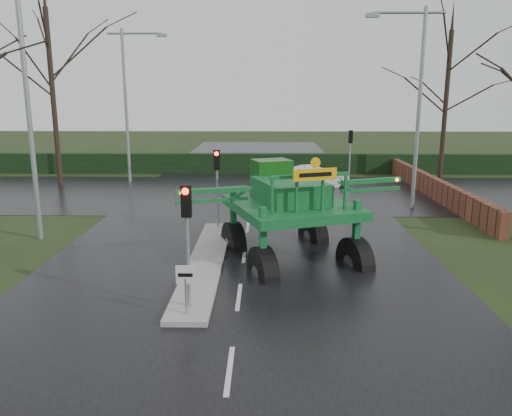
{
  "coord_description": "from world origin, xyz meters",
  "views": [
    {
      "loc": [
        0.74,
        -13.67,
        5.78
      ],
      "look_at": [
        0.45,
        3.07,
        2.0
      ],
      "focal_mm": 35.0,
      "sensor_mm": 36.0,
      "label": 1
    }
  ],
  "objects_px": {
    "traffic_signal_near": "(187,220)",
    "white_sedan": "(315,187)",
    "traffic_signal_mid": "(217,172)",
    "traffic_signal_far": "(350,144)",
    "street_light_right": "(414,91)",
    "crop_sprayer": "(261,206)",
    "keep_left_sign": "(186,282)",
    "street_light_left_far": "(130,92)",
    "street_light_left_near": "(34,90)"
  },
  "relations": [
    {
      "from": "white_sedan",
      "to": "street_light_right",
      "type": "bearing_deg",
      "value": -161.66
    },
    {
      "from": "traffic_signal_far",
      "to": "crop_sprayer",
      "type": "distance_m",
      "value": 18.85
    },
    {
      "from": "street_light_left_far",
      "to": "street_light_right",
      "type": "bearing_deg",
      "value": -26.02
    },
    {
      "from": "traffic_signal_mid",
      "to": "street_light_left_near",
      "type": "xyz_separation_m",
      "value": [
        -6.89,
        -1.49,
        3.4
      ]
    },
    {
      "from": "street_light_left_near",
      "to": "crop_sprayer",
      "type": "bearing_deg",
      "value": -23.87
    },
    {
      "from": "crop_sprayer",
      "to": "street_light_left_near",
      "type": "bearing_deg",
      "value": 136.35
    },
    {
      "from": "street_light_left_far",
      "to": "crop_sprayer",
      "type": "distance_m",
      "value": 20.29
    },
    {
      "from": "traffic_signal_mid",
      "to": "white_sedan",
      "type": "bearing_deg",
      "value": 63.3
    },
    {
      "from": "traffic_signal_near",
      "to": "white_sedan",
      "type": "height_order",
      "value": "traffic_signal_near"
    },
    {
      "from": "traffic_signal_mid",
      "to": "street_light_left_far",
      "type": "distance_m",
      "value": 14.68
    },
    {
      "from": "street_light_right",
      "to": "street_light_left_far",
      "type": "height_order",
      "value": "same"
    },
    {
      "from": "street_light_right",
      "to": "street_light_left_far",
      "type": "bearing_deg",
      "value": 153.98
    },
    {
      "from": "keep_left_sign",
      "to": "street_light_left_near",
      "type": "height_order",
      "value": "street_light_left_near"
    },
    {
      "from": "traffic_signal_mid",
      "to": "traffic_signal_far",
      "type": "xyz_separation_m",
      "value": [
        7.8,
        12.52,
        0.0
      ]
    },
    {
      "from": "street_light_right",
      "to": "crop_sprayer",
      "type": "xyz_separation_m",
      "value": [
        -7.58,
        -9.9,
        -3.72
      ]
    },
    {
      "from": "street_light_left_far",
      "to": "street_light_left_near",
      "type": "bearing_deg",
      "value": -90.0
    },
    {
      "from": "keep_left_sign",
      "to": "street_light_right",
      "type": "bearing_deg",
      "value": 54.88
    },
    {
      "from": "street_light_right",
      "to": "traffic_signal_near",
      "type": "bearing_deg",
      "value": -126.13
    },
    {
      "from": "traffic_signal_far",
      "to": "white_sedan",
      "type": "relative_size",
      "value": 0.84
    },
    {
      "from": "street_light_right",
      "to": "crop_sprayer",
      "type": "bearing_deg",
      "value": -127.43
    },
    {
      "from": "crop_sprayer",
      "to": "white_sedan",
      "type": "height_order",
      "value": "crop_sprayer"
    },
    {
      "from": "keep_left_sign",
      "to": "traffic_signal_far",
      "type": "relative_size",
      "value": 0.38
    },
    {
      "from": "traffic_signal_mid",
      "to": "crop_sprayer",
      "type": "distance_m",
      "value": 5.73
    },
    {
      "from": "traffic_signal_near",
      "to": "crop_sprayer",
      "type": "relative_size",
      "value": 0.43
    },
    {
      "from": "traffic_signal_near",
      "to": "crop_sprayer",
      "type": "distance_m",
      "value": 3.67
    },
    {
      "from": "traffic_signal_near",
      "to": "street_light_left_near",
      "type": "bearing_deg",
      "value": 134.53
    },
    {
      "from": "traffic_signal_near",
      "to": "keep_left_sign",
      "type": "bearing_deg",
      "value": -90.0
    },
    {
      "from": "street_light_left_near",
      "to": "keep_left_sign",
      "type": "bearing_deg",
      "value": -47.41
    },
    {
      "from": "white_sedan",
      "to": "street_light_left_near",
      "type": "bearing_deg",
      "value": 118.08
    },
    {
      "from": "crop_sprayer",
      "to": "white_sedan",
      "type": "relative_size",
      "value": 1.93
    },
    {
      "from": "street_light_left_near",
      "to": "street_light_left_far",
      "type": "bearing_deg",
      "value": 90.0
    },
    {
      "from": "keep_left_sign",
      "to": "street_light_right",
      "type": "xyz_separation_m",
      "value": [
        9.49,
        13.5,
        4.93
      ]
    },
    {
      "from": "traffic_signal_mid",
      "to": "street_light_left_far",
      "type": "bearing_deg",
      "value": 118.86
    },
    {
      "from": "traffic_signal_mid",
      "to": "keep_left_sign",
      "type": "bearing_deg",
      "value": -90.0
    },
    {
      "from": "traffic_signal_far",
      "to": "street_light_left_near",
      "type": "xyz_separation_m",
      "value": [
        -14.69,
        -14.01,
        3.4
      ]
    },
    {
      "from": "keep_left_sign",
      "to": "traffic_signal_near",
      "type": "distance_m",
      "value": 1.61
    },
    {
      "from": "street_light_left_near",
      "to": "traffic_signal_mid",
      "type": "bearing_deg",
      "value": 12.21
    },
    {
      "from": "street_light_right",
      "to": "street_light_left_far",
      "type": "relative_size",
      "value": 1.0
    },
    {
      "from": "traffic_signal_far",
      "to": "street_light_left_near",
      "type": "distance_m",
      "value": 20.58
    },
    {
      "from": "traffic_signal_mid",
      "to": "street_light_left_far",
      "type": "xyz_separation_m",
      "value": [
        -6.89,
        12.51,
        3.4
      ]
    },
    {
      "from": "traffic_signal_mid",
      "to": "traffic_signal_far",
      "type": "height_order",
      "value": "same"
    },
    {
      "from": "traffic_signal_near",
      "to": "white_sedan",
      "type": "bearing_deg",
      "value": 74.45
    },
    {
      "from": "keep_left_sign",
      "to": "traffic_signal_mid",
      "type": "distance_m",
      "value": 9.12
    },
    {
      "from": "traffic_signal_near",
      "to": "traffic_signal_mid",
      "type": "height_order",
      "value": "same"
    },
    {
      "from": "traffic_signal_mid",
      "to": "white_sedan",
      "type": "xyz_separation_m",
      "value": [
        5.3,
        10.53,
        -2.59
      ]
    },
    {
      "from": "keep_left_sign",
      "to": "street_light_left_far",
      "type": "distance_m",
      "value": 23.11
    },
    {
      "from": "traffic_signal_far",
      "to": "crop_sprayer",
      "type": "xyz_separation_m",
      "value": [
        -5.88,
        -17.91,
        -0.32
      ]
    },
    {
      "from": "traffic_signal_far",
      "to": "traffic_signal_near",
      "type": "bearing_deg",
      "value": 69.64
    },
    {
      "from": "traffic_signal_near",
      "to": "traffic_signal_far",
      "type": "distance_m",
      "value": 22.42
    },
    {
      "from": "keep_left_sign",
      "to": "white_sedan",
      "type": "bearing_deg",
      "value": 74.82
    }
  ]
}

